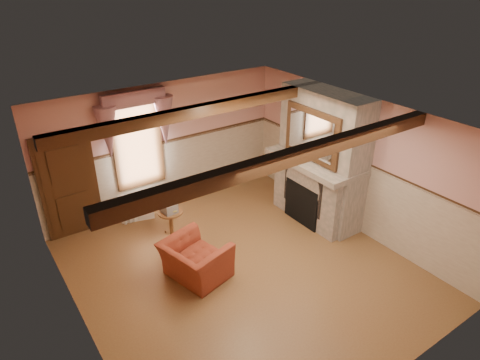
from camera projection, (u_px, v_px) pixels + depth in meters
floor at (242, 270)px, 7.78m from camera, size 5.50×6.00×0.01m
ceiling at (243, 124)px, 6.50m from camera, size 5.50×6.00×0.01m
wall_back at (164, 146)px, 9.33m from camera, size 5.50×0.02×2.80m
wall_front at (391, 311)px, 4.94m from camera, size 5.50×0.02×2.80m
wall_left at (75, 262)px, 5.75m from camera, size 0.02×6.00×2.80m
wall_right at (355, 164)px, 8.53m from camera, size 0.02×6.00×2.80m
wainscot at (243, 235)px, 7.44m from camera, size 5.50×6.00×1.50m
chair_rail at (243, 198)px, 7.09m from camera, size 5.50×6.00×0.08m
firebox at (304, 203)px, 9.02m from camera, size 0.20×0.95×0.90m
armchair at (196, 260)px, 7.47m from camera, size 1.17×1.27×0.70m
side_table at (171, 223)px, 8.66m from camera, size 0.65×0.65×0.55m
book_stack at (169, 207)px, 8.48m from camera, size 0.28×0.34×0.20m
radiator at (136, 207)px, 9.17m from camera, size 0.72×0.36×0.60m
bowl at (316, 157)px, 8.68m from camera, size 0.35×0.35×0.09m
mantel_clock at (300, 146)px, 9.03m from camera, size 0.14×0.24×0.20m
oil_lamp at (300, 145)px, 9.00m from camera, size 0.11×0.11×0.28m
candle_red at (339, 166)px, 8.20m from camera, size 0.06×0.06×0.16m
jar_yellow at (330, 162)px, 8.39m from camera, size 0.06×0.06×0.12m
fireplace at (322, 157)px, 8.81m from camera, size 0.85×2.00×2.80m
mantel at (316, 161)px, 8.73m from camera, size 1.05×2.05×0.12m
overmantel_mirror at (311, 135)px, 8.36m from camera, size 0.06×1.44×1.04m
door at (69, 187)px, 8.39m from camera, size 1.10×0.10×2.10m
window at (137, 142)px, 8.89m from camera, size 1.06×0.08×2.02m
window_drapes at (136, 115)px, 8.55m from camera, size 1.30×0.14×1.40m
ceiling_beam_front at (295, 156)px, 5.67m from camera, size 5.50×0.18×0.20m
ceiling_beam_back at (203, 110)px, 7.42m from camera, size 5.50×0.18×0.20m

